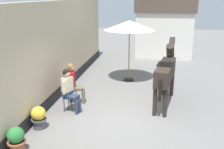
{
  "coord_description": "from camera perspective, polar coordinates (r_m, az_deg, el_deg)",
  "views": [
    {
      "loc": [
        1.0,
        -7.39,
        3.6
      ],
      "look_at": [
        -0.4,
        1.2,
        1.05
      ],
      "focal_mm": 44.07,
      "sensor_mm": 36.0,
      "label": 1
    }
  ],
  "objects": [
    {
      "name": "flower_planter_middle",
      "position": [
        7.95,
        -14.97,
        -8.51
      ],
      "size": [
        0.43,
        0.43,
        0.64
      ],
      "color": "#4C4C51",
      "rests_on": "ground_plane"
    },
    {
      "name": "cafe_parasol",
      "position": [
        11.47,
        3.64,
        10.09
      ],
      "size": [
        2.1,
        2.1,
        2.58
      ],
      "color": "black",
      "rests_on": "ground_plane"
    },
    {
      "name": "seated_visitor_near",
      "position": [
        8.69,
        -8.9,
        -2.84
      ],
      "size": [
        0.61,
        0.49,
        1.39
      ],
      "color": "#194C99",
      "rests_on": "ground_plane"
    },
    {
      "name": "seated_visitor_far",
      "position": [
        9.37,
        -7.98,
        -1.38
      ],
      "size": [
        0.61,
        0.48,
        1.39
      ],
      "color": "red",
      "rests_on": "ground_plane"
    },
    {
      "name": "ground_plane",
      "position": [
        11.04,
        3.56,
        -2.74
      ],
      "size": [
        40.0,
        40.0,
        0.0
      ],
      "primitive_type": "plane",
      "color": "slate"
    },
    {
      "name": "flower_planter_near",
      "position": [
        6.98,
        -19.26,
        -12.56
      ],
      "size": [
        0.43,
        0.43,
        0.64
      ],
      "color": "#A85638",
      "rests_on": "ground_plane"
    },
    {
      "name": "distant_cottage",
      "position": [
        16.88,
        10.73,
        9.91
      ],
      "size": [
        3.4,
        2.6,
        3.5
      ],
      "color": "silver",
      "rests_on": "ground_plane"
    },
    {
      "name": "spare_stool_white",
      "position": [
        11.78,
        9.79,
        0.31
      ],
      "size": [
        0.32,
        0.32,
        0.46
      ],
      "color": "white",
      "rests_on": "ground_plane"
    },
    {
      "name": "saddled_horse_center",
      "position": [
        9.3,
        11.13,
        0.79
      ],
      "size": [
        0.77,
        2.98,
        2.06
      ],
      "color": "#2D231E",
      "rests_on": "ground_plane"
    },
    {
      "name": "pub_facade_wall",
      "position": [
        9.8,
        -12.24,
        3.79
      ],
      "size": [
        0.34,
        14.0,
        3.4
      ],
      "color": "#CCB793",
      "rests_on": "ground_plane"
    }
  ]
}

